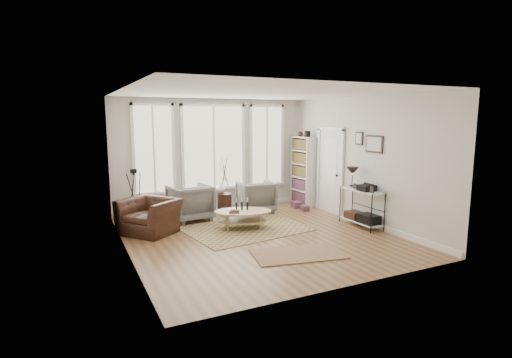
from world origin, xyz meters
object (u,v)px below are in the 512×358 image
bookcase (303,171)px  coffee_table (243,215)px  side_table (224,186)px  accent_chair (150,216)px  low_shelf (361,204)px  armchair_right (256,196)px  armchair_left (190,202)px

bookcase → coffee_table: bearing=-148.9°
bookcase → coffee_table: (-2.51, -1.52, -0.64)m
bookcase → side_table: bookcase is taller
coffee_table → side_table: side_table is taller
side_table → accent_chair: 2.20m
bookcase → accent_chair: size_ratio=1.85×
accent_chair → low_shelf: bearing=31.3°
coffee_table → side_table: bearing=85.4°
bookcase → armchair_right: (-1.57, -0.24, -0.55)m
low_shelf → armchair_right: bearing=123.7°
bookcase → accent_chair: (-4.42, -0.96, -0.59)m
accent_chair → armchair_left: bearing=82.8°
coffee_table → armchair_left: 1.48m
low_shelf → armchair_left: low_shelf is taller
armchair_right → accent_chair: 2.93m
bookcase → armchair_left: 3.39m
low_shelf → accent_chair: (-4.36, 1.56, -0.15)m
armchair_left → side_table: size_ratio=0.63×
low_shelf → side_table: side_table is taller
armchair_left → side_table: (0.93, 0.14, 0.29)m
side_table → bookcase: bearing=3.6°
armchair_right → armchair_left: bearing=8.3°
bookcase → armchair_right: bearing=-171.3°
coffee_table → side_table: 1.43m
armchair_left → bookcase: bearing=177.8°
low_shelf → side_table: size_ratio=0.87×
coffee_table → bookcase: bearing=31.1°
bookcase → accent_chair: 4.56m
armchair_left → armchair_right: 1.76m
armchair_left → accent_chair: bearing=24.6°
armchair_right → side_table: bearing=0.5°
bookcase → armchair_left: bearing=-175.0°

